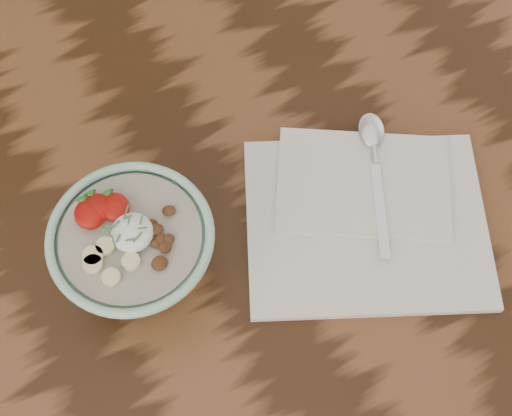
{
  "coord_description": "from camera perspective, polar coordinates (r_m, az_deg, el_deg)",
  "views": [
    {
      "loc": [
        -12.79,
        -33.82,
        152.15
      ],
      "look_at": [
        2.5,
        -5.45,
        85.49
      ],
      "focal_mm": 50.0,
      "sensor_mm": 36.0,
      "label": 1
    }
  ],
  "objects": [
    {
      "name": "napkin",
      "position": [
        0.86,
        8.75,
        -0.52
      ],
      "size": [
        35.35,
        32.87,
        1.74
      ],
      "rotation": [
        0.0,
        0.0,
        -0.46
      ],
      "color": "silver",
      "rests_on": "table"
    },
    {
      "name": "breakfast_bowl",
      "position": [
        0.78,
        -9.67,
        -3.29
      ],
      "size": [
        17.61,
        17.61,
        11.61
      ],
      "rotation": [
        0.0,
        0.0,
        -0.31
      ],
      "color": "#9DD3B3",
      "rests_on": "table"
    },
    {
      "name": "spoon",
      "position": [
        0.88,
        9.38,
        4.66
      ],
      "size": [
        10.79,
        18.43,
        1.02
      ],
      "rotation": [
        0.0,
        0.0,
        -0.47
      ],
      "color": "silver",
      "rests_on": "napkin"
    },
    {
      "name": "table",
      "position": [
        0.94,
        -2.93,
        -3.28
      ],
      "size": [
        160.0,
        90.0,
        75.0
      ],
      "color": "black",
      "rests_on": "ground"
    }
  ]
}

